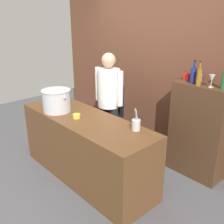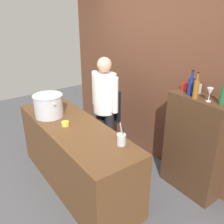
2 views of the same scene
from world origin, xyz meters
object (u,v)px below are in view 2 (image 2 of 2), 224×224
at_px(wine_bottle_cobalt, 191,86).
at_px(wine_glass_short, 210,92).
at_px(spice_tin_silver, 197,88).
at_px(butter_jar, 65,124).
at_px(spice_tin_red, 186,86).
at_px(chef, 105,104).
at_px(wine_bottle_green, 223,95).
at_px(utensil_crock, 121,139).
at_px(stockpot_large, 48,105).
at_px(wine_bottle_amber, 196,89).

xyz_separation_m(wine_bottle_cobalt, wine_glass_short, (0.26, -0.01, -0.00)).
bearing_deg(wine_bottle_cobalt, spice_tin_silver, 91.06).
xyz_separation_m(butter_jar, spice_tin_red, (0.79, 1.31, 0.46)).
xyz_separation_m(chef, wine_bottle_green, (1.51, 0.51, 0.48)).
bearing_deg(wine_glass_short, spice_tin_silver, 153.64).
height_order(utensil_crock, wine_bottle_cobalt, wine_bottle_cobalt).
distance_m(utensil_crock, wine_bottle_green, 1.19).
bearing_deg(utensil_crock, spice_tin_red, 89.99).
bearing_deg(stockpot_large, wine_bottle_cobalt, 43.47).
xyz_separation_m(chef, spice_tin_silver, (1.11, 0.60, 0.42)).
xyz_separation_m(chef, stockpot_large, (-0.22, -0.79, 0.09)).
height_order(chef, wine_glass_short, chef).
distance_m(butter_jar, spice_tin_red, 1.60).
height_order(butter_jar, wine_bottle_cobalt, wine_bottle_cobalt).
bearing_deg(utensil_crock, butter_jar, -159.27).
bearing_deg(chef, stockpot_large, 67.44).
bearing_deg(wine_glass_short, wine_bottle_amber, -162.73).
relative_size(utensil_crock, wine_bottle_amber, 0.87).
xyz_separation_m(wine_bottle_cobalt, spice_tin_red, (-0.14, 0.09, -0.06)).
xyz_separation_m(butter_jar, wine_bottle_amber, (1.04, 1.17, 0.52)).
bearing_deg(chef, spice_tin_red, -156.83).
height_order(wine_bottle_amber, spice_tin_red, wine_bottle_amber).
bearing_deg(stockpot_large, wine_bottle_amber, 39.93).
height_order(stockpot_large, wine_bottle_green, wine_bottle_green).
height_order(butter_jar, spice_tin_silver, spice_tin_silver).
relative_size(butter_jar, spice_tin_silver, 0.88).
relative_size(stockpot_large, utensil_crock, 1.71).
height_order(chef, spice_tin_silver, chef).
relative_size(utensil_crock, spice_tin_silver, 2.41).
distance_m(chef, spice_tin_silver, 1.33).
xyz_separation_m(wine_bottle_amber, wine_glass_short, (0.15, 0.05, -0.00)).
bearing_deg(butter_jar, wine_glass_short, 45.66).
bearing_deg(chef, wine_bottle_cobalt, -163.75).
xyz_separation_m(butter_jar, wine_bottle_cobalt, (0.93, 1.22, 0.52)).
xyz_separation_m(stockpot_large, wine_glass_short, (1.60, 1.26, 0.39)).
relative_size(stockpot_large, wine_glass_short, 2.90).
height_order(stockpot_large, utensil_crock, stockpot_large).
height_order(stockpot_large, butter_jar, stockpot_large).
distance_m(stockpot_large, utensil_crock, 1.25).
xyz_separation_m(stockpot_large, wine_bottle_cobalt, (1.34, 1.27, 0.39)).
distance_m(stockpot_large, wine_bottle_amber, 1.93).
relative_size(stockpot_large, wine_bottle_amber, 1.48).
distance_m(wine_bottle_amber, spice_tin_silver, 0.22).
bearing_deg(wine_bottle_cobalt, butter_jar, -127.14).
bearing_deg(utensil_crock, spice_tin_silver, 82.47).
relative_size(chef, wine_bottle_amber, 5.34).
distance_m(chef, wine_bottle_cobalt, 1.30).
height_order(stockpot_large, wine_bottle_cobalt, wine_bottle_cobalt).
bearing_deg(wine_bottle_green, wine_bottle_cobalt, -175.88).
bearing_deg(wine_glass_short, wine_bottle_cobalt, 177.96).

